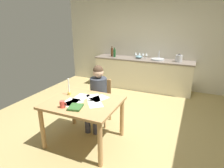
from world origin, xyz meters
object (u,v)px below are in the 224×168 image
object	(u,v)px
wine_glass_near_sink	(146,54)
wine_glass_back_left	(139,54)
person_seated	(97,93)
book_magazine	(75,107)
dining_table	(83,108)
bottle_vinegar	(114,53)
wine_glass_by_kettle	(143,54)
coffee_mug	(63,104)
chair_at_table	(100,99)
candlestick	(69,90)
wine_glass_back_right	(136,54)
bottle_oil	(112,52)
mixing_bowl	(139,57)
stovetop_kettle	(179,58)
sink_unit	(158,59)

from	to	relation	value
wine_glass_near_sink	wine_glass_back_left	bearing A→B (deg)	180.00
person_seated	book_magazine	bearing A→B (deg)	-84.83
dining_table	bottle_vinegar	distance (m)	3.03
dining_table	wine_glass_by_kettle	distance (m)	3.16
wine_glass_back_left	coffee_mug	bearing A→B (deg)	-93.03
book_magazine	wine_glass_by_kettle	xyz separation A→B (m)	(0.10, 3.40, 0.25)
chair_at_table	book_magazine	world-z (taller)	chair_at_table
dining_table	wine_glass_near_sink	distance (m)	3.17
candlestick	wine_glass_back_right	distance (m)	3.01
bottle_oil	chair_at_table	bearing A→B (deg)	-71.82
mixing_bowl	wine_glass_back_left	world-z (taller)	wine_glass_back_left
wine_glass_back_left	bottle_oil	bearing A→B (deg)	-169.26
wine_glass_by_kettle	wine_glass_near_sink	bearing A→B (deg)	0.00
person_seated	bottle_oil	size ratio (longest dim) A/B	3.87
person_seated	wine_glass_near_sink	xyz separation A→B (m)	(0.28, 2.56, 0.33)
bottle_oil	wine_glass_by_kettle	xyz separation A→B (m)	(0.93, 0.16, -0.02)
bottle_vinegar	wine_glass_near_sink	distance (m)	0.95
wine_glass_by_kettle	chair_at_table	bearing A→B (deg)	-94.45
person_seated	book_magazine	xyz separation A→B (m)	(0.08, -0.83, 0.08)
dining_table	person_seated	distance (m)	0.58
bottle_oil	bottle_vinegar	size ratio (longest dim) A/B	1.11
person_seated	wine_glass_back_right	xyz separation A→B (m)	(-0.05, 2.56, 0.33)
wine_glass_back_left	wine_glass_back_right	xyz separation A→B (m)	(-0.12, 0.00, 0.00)
mixing_bowl	candlestick	bearing A→B (deg)	-98.10
bottle_oil	stovetop_kettle	xyz separation A→B (m)	(1.96, 0.01, -0.03)
person_seated	wine_glass_near_sink	world-z (taller)	person_seated
bottle_oil	book_magazine	bearing A→B (deg)	-75.61
chair_at_table	person_seated	distance (m)	0.24
dining_table	mixing_bowl	bearing A→B (deg)	89.31
book_magazine	wine_glass_back_right	distance (m)	3.41
chair_at_table	candlestick	size ratio (longest dim) A/B	2.97
chair_at_table	dining_table	bearing A→B (deg)	-85.13
candlestick	wine_glass_by_kettle	bearing A→B (deg)	80.53
bottle_oil	sink_unit	bearing A→B (deg)	0.44
bottle_vinegar	wine_glass_back_right	distance (m)	0.64
person_seated	wine_glass_back_left	distance (m)	2.58
book_magazine	stovetop_kettle	world-z (taller)	stovetop_kettle
bottle_oil	wine_glass_back_right	distance (m)	0.73
book_magazine	wine_glass_near_sink	xyz separation A→B (m)	(0.20, 3.40, 0.25)
bottle_oil	coffee_mug	bearing A→B (deg)	-78.97
wine_glass_back_left	chair_at_table	bearing A→B (deg)	-91.99
stovetop_kettle	wine_glass_by_kettle	world-z (taller)	stovetop_kettle
coffee_mug	wine_glass_back_right	xyz separation A→B (m)	(0.07, 3.45, 0.21)
candlestick	bottle_vinegar	world-z (taller)	bottle_vinegar
mixing_bowl	wine_glass_back_right	distance (m)	0.19
dining_table	wine_glass_back_right	xyz separation A→B (m)	(-0.09, 3.14, 0.37)
chair_at_table	sink_unit	distance (m)	2.40
bottle_oil	bottle_vinegar	xyz separation A→B (m)	(0.11, -0.06, -0.01)
wine_glass_back_left	sink_unit	bearing A→B (deg)	-14.26
book_magazine	wine_glass_back_left	bearing A→B (deg)	76.77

